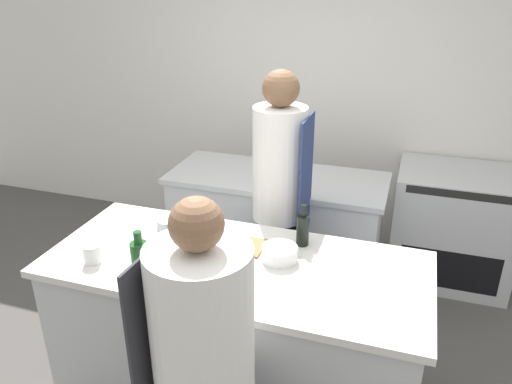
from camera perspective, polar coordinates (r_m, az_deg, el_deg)
The scene contains 12 objects.
wall_back at distance 4.40m, azimuth 7.42°, elevation 11.81°, with size 8.00×0.06×2.80m.
prep_counter at distance 2.91m, azimuth -2.23°, elevation -15.56°, with size 2.01×0.86×0.92m.
pass_counter at distance 3.91m, azimuth 2.33°, elevation -4.37°, with size 1.62×0.68×0.92m.
oven_range at distance 4.27m, azimuth 21.44°, elevation -3.61°, with size 0.90×0.70×0.91m.
chef_at_stove at distance 3.27m, azimuth 2.65°, elevation -1.53°, with size 0.35×0.34×1.79m.
bottle_olive_oil at distance 2.81m, azimuth -9.03°, elevation -4.21°, with size 0.09×0.09×0.21m.
bottle_vinegar at distance 2.76m, azimuth 5.37°, elevation -4.24°, with size 0.07×0.07×0.24m.
bottle_wine at distance 2.57m, azimuth -13.14°, elevation -7.19°, with size 0.09×0.09×0.23m.
bowl_mixing_large at distance 2.64m, azimuth 2.71°, elevation -7.03°, with size 0.19×0.19×0.08m.
bowl_prep_small at distance 2.98m, azimuth -9.78°, elevation -3.57°, with size 0.16×0.16×0.07m.
cup at distance 2.75m, azimuth -18.23°, elevation -6.72°, with size 0.09×0.09×0.10m.
cutting_board at distance 2.79m, azimuth -2.93°, elevation -5.89°, with size 0.38×0.20×0.01m.
Camera 1 is at (0.80, -2.10, 2.32)m, focal length 35.00 mm.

